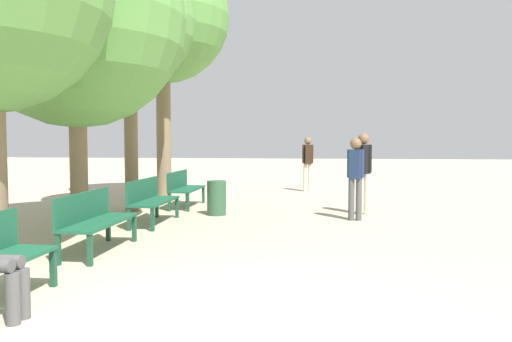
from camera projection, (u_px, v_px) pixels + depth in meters
bench_row_1 at (93, 217)px, 7.10m from camera, size 0.52×1.65×0.85m
bench_row_2 at (150, 198)px, 9.53m from camera, size 0.52×1.65×0.85m
bench_row_3 at (183, 186)px, 11.96m from camera, size 0.52×1.65×0.85m
tree_row_1 at (76, 18)px, 8.54m from camera, size 3.78×3.78×5.59m
tree_row_2 at (129, 22)px, 11.00m from camera, size 2.93×2.93×5.71m
tree_row_3 at (162, 17)px, 13.38m from camera, size 3.60×3.60×6.73m
pedestrian_near at (355, 173)px, 9.88m from camera, size 0.33×0.26×1.64m
pedestrian_mid at (363, 168)px, 10.69m from camera, size 0.35×0.31×1.75m
pedestrian_far at (308, 160)px, 15.49m from camera, size 0.34×0.27×1.70m
trash_bin at (217, 198)px, 10.64m from camera, size 0.41×0.41×0.73m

